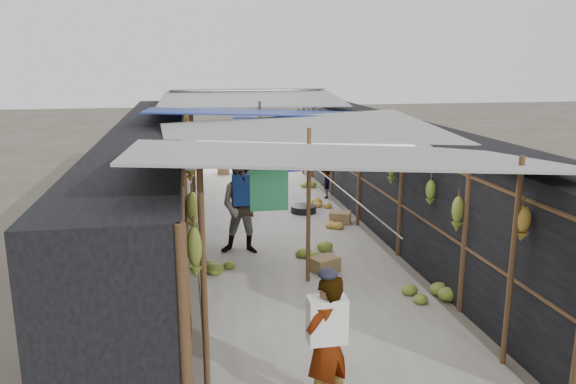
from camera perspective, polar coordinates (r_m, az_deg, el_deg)
ground at (r=7.01m, az=7.53°, el=-18.28°), size 80.00×80.00×0.00m
aisle_slab at (r=12.84m, az=-1.30°, el=-3.20°), size 3.60×16.00×0.02m
stall_left at (r=12.44m, az=-13.71°, el=1.29°), size 1.40×15.00×2.30m
stall_right at (r=13.25m, az=10.29°, el=2.18°), size 1.40×15.00×2.30m
crate_near at (r=9.97m, az=3.73°, el=-7.39°), size 0.57×0.53×0.28m
crate_mid at (r=12.85m, az=5.30°, el=-2.63°), size 0.57×0.52×0.28m
crate_back at (r=18.42m, az=-6.56°, el=2.15°), size 0.41×0.35×0.25m
black_basin at (r=13.70m, az=1.58°, el=-1.78°), size 0.62×0.62×0.19m
vendor_elderly at (r=6.06m, az=3.94°, el=-15.15°), size 0.67×0.60×1.54m
shopper_blue at (r=10.71m, az=-4.56°, el=-1.49°), size 1.05×0.90×1.86m
vendor_seated at (r=15.06m, az=3.83°, el=0.92°), size 0.46×0.63×0.87m
market_canopy at (r=12.71m, az=-1.48°, el=7.65°), size 5.62×15.20×2.77m
hanging_bananas at (r=12.41m, az=-1.46°, el=4.08°), size 3.96×13.57×0.84m
floor_bananas at (r=11.74m, az=3.10°, el=-4.14°), size 3.84×8.58×0.31m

